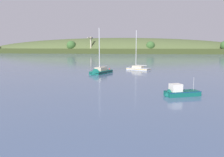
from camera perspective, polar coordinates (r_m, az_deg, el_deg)
name	(u,v)px	position (r m, az deg, el deg)	size (l,w,h in m)	color
far_shoreline_hill	(119,52)	(281.56, 1.77, 6.59)	(439.78, 101.19, 36.40)	#35401E
dockside_crane	(91,45)	(257.02, -5.37, 8.28)	(3.91, 12.77, 18.36)	#4C4C51
sailboat_near_mooring	(136,69)	(76.35, 5.95, 2.31)	(9.08, 6.15, 14.44)	#ADB2BC
sailboat_midwater_white	(99,73)	(64.91, -3.21, 1.46)	(5.75, 9.43, 14.31)	#0F564C
fishing_boat_moored	(179,93)	(37.57, 16.49, -3.61)	(6.22, 4.36, 3.66)	#0F564C
mooring_buoy_midchannel	(109,69)	(78.52, -0.64, 2.38)	(0.51, 0.51, 0.59)	red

